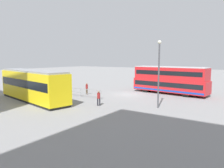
# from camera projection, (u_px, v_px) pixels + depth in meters

# --- Properties ---
(ground_plane) EXTENTS (160.00, 160.00, 0.00)m
(ground_plane) POSITION_uv_depth(u_px,v_px,m) (129.00, 94.00, 29.64)
(ground_plane) COLOR gray
(double_decker_bus) EXTENTS (10.80, 3.90, 3.85)m
(double_decker_bus) POSITION_uv_depth(u_px,v_px,m) (170.00, 80.00, 30.09)
(double_decker_bus) COLOR red
(double_decker_bus) RESTS_ON ground
(tram_yellow) EXTENTS (12.79, 4.98, 3.62)m
(tram_yellow) POSITION_uv_depth(u_px,v_px,m) (32.00, 85.00, 25.09)
(tram_yellow) COLOR yellow
(tram_yellow) RESTS_ON ground
(pedestrian_near_railing) EXTENTS (0.41, 0.41, 1.58)m
(pedestrian_near_railing) POSITION_uv_depth(u_px,v_px,m) (87.00, 88.00, 29.64)
(pedestrian_near_railing) COLOR #4C3F2D
(pedestrian_near_railing) RESTS_ON ground
(pedestrian_crossing) EXTENTS (0.45, 0.45, 1.59)m
(pedestrian_crossing) POSITION_uv_depth(u_px,v_px,m) (99.00, 97.00, 22.46)
(pedestrian_crossing) COLOR black
(pedestrian_crossing) RESTS_ON ground
(pedestrian_railing) EXTENTS (6.39, 0.34, 1.08)m
(pedestrian_railing) POSITION_uv_depth(u_px,v_px,m) (81.00, 91.00, 27.79)
(pedestrian_railing) COLOR gray
(pedestrian_railing) RESTS_ON ground
(info_sign) EXTENTS (1.02, 0.14, 2.24)m
(info_sign) POSITION_uv_depth(u_px,v_px,m) (58.00, 84.00, 29.17)
(info_sign) COLOR slate
(info_sign) RESTS_ON ground
(street_lamp) EXTENTS (0.36, 0.36, 6.75)m
(street_lamp) POSITION_uv_depth(u_px,v_px,m) (159.00, 69.00, 21.10)
(street_lamp) COLOR #4C4C51
(street_lamp) RESTS_ON ground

